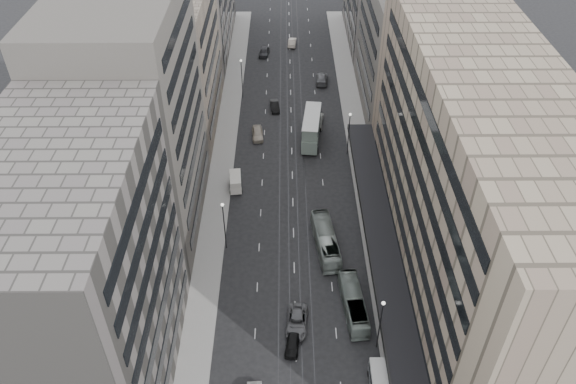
{
  "coord_description": "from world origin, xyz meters",
  "views": [
    {
      "loc": [
        -1.23,
        -45.41,
        57.26
      ],
      "look_at": [
        -0.8,
        18.19,
        5.2
      ],
      "focal_mm": 35.0,
      "sensor_mm": 36.0,
      "label": 1
    }
  ],
  "objects_px": {
    "bus_far": "(326,240)",
    "vw_microbus": "(379,381)",
    "double_decker": "(311,128)",
    "sedan_0": "(293,343)",
    "bus_near": "(353,303)",
    "panel_van": "(236,182)",
    "sedan_2": "(297,321)"
  },
  "relations": [
    {
      "from": "sedan_0",
      "to": "sedan_2",
      "type": "distance_m",
      "value": 3.24
    },
    {
      "from": "bus_near",
      "to": "sedan_0",
      "type": "distance_m",
      "value": 9.54
    },
    {
      "from": "bus_far",
      "to": "vw_microbus",
      "type": "relative_size",
      "value": 2.37
    },
    {
      "from": "vw_microbus",
      "to": "bus_far",
      "type": "bearing_deg",
      "value": 102.83
    },
    {
      "from": "double_decker",
      "to": "panel_van",
      "type": "height_order",
      "value": "double_decker"
    },
    {
      "from": "bus_far",
      "to": "vw_microbus",
      "type": "xyz_separation_m",
      "value": [
        4.68,
        -22.23,
        -0.15
      ]
    },
    {
      "from": "bus_near",
      "to": "double_decker",
      "type": "distance_m",
      "value": 38.62
    },
    {
      "from": "bus_far",
      "to": "sedan_0",
      "type": "bearing_deg",
      "value": 66.65
    },
    {
      "from": "bus_near",
      "to": "panel_van",
      "type": "height_order",
      "value": "bus_near"
    },
    {
      "from": "sedan_0",
      "to": "sedan_2",
      "type": "height_order",
      "value": "sedan_2"
    },
    {
      "from": "double_decker",
      "to": "vw_microbus",
      "type": "relative_size",
      "value": 2.18
    },
    {
      "from": "bus_far",
      "to": "sedan_0",
      "type": "distance_m",
      "value": 17.46
    },
    {
      "from": "bus_near",
      "to": "vw_microbus",
      "type": "distance_m",
      "value": 11.13
    },
    {
      "from": "bus_far",
      "to": "vw_microbus",
      "type": "distance_m",
      "value": 22.72
    },
    {
      "from": "panel_van",
      "to": "sedan_2",
      "type": "bearing_deg",
      "value": -76.51
    },
    {
      "from": "vw_microbus",
      "to": "sedan_2",
      "type": "bearing_deg",
      "value": 137.03
    },
    {
      "from": "sedan_2",
      "to": "sedan_0",
      "type": "bearing_deg",
      "value": -95.3
    },
    {
      "from": "vw_microbus",
      "to": "panel_van",
      "type": "height_order",
      "value": "panel_van"
    },
    {
      "from": "bus_near",
      "to": "panel_van",
      "type": "distance_m",
      "value": 30.02
    },
    {
      "from": "double_decker",
      "to": "panel_van",
      "type": "bearing_deg",
      "value": -127.02
    },
    {
      "from": "panel_van",
      "to": "double_decker",
      "type": "bearing_deg",
      "value": 41.0
    },
    {
      "from": "bus_far",
      "to": "sedan_0",
      "type": "height_order",
      "value": "bus_far"
    },
    {
      "from": "vw_microbus",
      "to": "sedan_2",
      "type": "height_order",
      "value": "vw_microbus"
    },
    {
      "from": "bus_near",
      "to": "vw_microbus",
      "type": "relative_size",
      "value": 2.15
    },
    {
      "from": "bus_far",
      "to": "sedan_0",
      "type": "relative_size",
      "value": 2.71
    },
    {
      "from": "double_decker",
      "to": "sedan_0",
      "type": "distance_m",
      "value": 44.11
    },
    {
      "from": "bus_near",
      "to": "sedan_0",
      "type": "xyz_separation_m",
      "value": [
        -7.78,
        -5.48,
        -0.7
      ]
    },
    {
      "from": "bus_far",
      "to": "panel_van",
      "type": "height_order",
      "value": "bus_far"
    },
    {
      "from": "sedan_2",
      "to": "bus_near",
      "type": "bearing_deg",
      "value": 22.38
    },
    {
      "from": "bus_near",
      "to": "sedan_0",
      "type": "height_order",
      "value": "bus_near"
    },
    {
      "from": "panel_van",
      "to": "sedan_0",
      "type": "distance_m",
      "value": 31.75
    },
    {
      "from": "double_decker",
      "to": "bus_near",
      "type": "bearing_deg",
      "value": -77.72
    }
  ]
}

